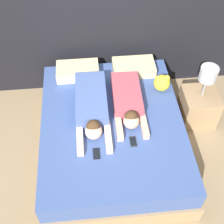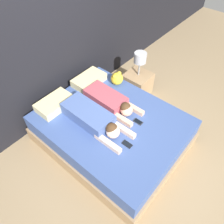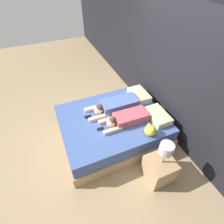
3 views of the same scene
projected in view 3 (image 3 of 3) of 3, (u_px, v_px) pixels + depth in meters
The scene contains 11 objects.
ground_plane at pixel (112, 135), 3.83m from camera, with size 12.00×12.00×0.00m, color #9E8460.
wall_back at pixel (170, 71), 3.29m from camera, with size 12.00×0.06×2.60m.
bed at pixel (112, 127), 3.65m from camera, with size 1.69×2.09×0.53m.
pillow_head_left at pixel (139, 95), 3.91m from camera, with size 0.54×0.33×0.13m.
pillow_head_right at pixel (158, 116), 3.42m from camera, with size 0.54×0.33×0.13m.
person_left at pixel (115, 105), 3.60m from camera, with size 0.37×1.10×0.22m.
person_right at pixel (126, 119), 3.33m from camera, with size 0.35×0.94×0.21m.
cell_phone_left at pixel (88, 117), 3.48m from camera, with size 0.07×0.14×0.01m.
cell_phone_right at pixel (100, 129), 3.24m from camera, with size 0.07×0.14×0.01m.
plush_toy at pixel (150, 130), 3.08m from camera, with size 0.20×0.20×0.21m.
nightstand at pixel (160, 167), 2.95m from camera, with size 0.44×0.44×0.90m.
Camera 3 is at (2.27, -0.97, 2.97)m, focal length 28.00 mm.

